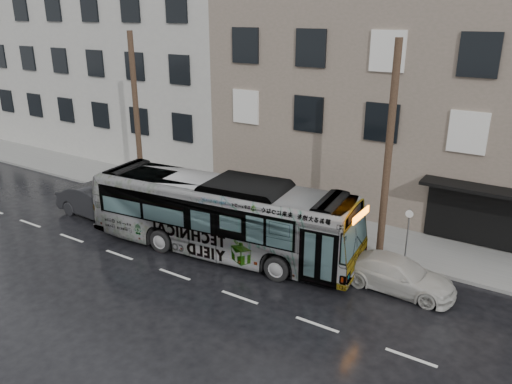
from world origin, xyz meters
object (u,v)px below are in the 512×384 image
Objects in this scene: utility_pole_rear at (137,117)px; bus at (221,216)px; dark_sedan at (100,202)px; sign_post at (407,236)px; utility_pole_front at (388,155)px; white_sedan at (397,274)px.

utility_pole_rear is 8.94m from bus.
bus is at bearing -21.13° from utility_pole_rear.
utility_pole_rear reaches higher than bus.
utility_pole_rear reaches higher than dark_sedan.
sign_post reaches higher than dark_sedan.
dark_sedan is (0.24, -3.27, -3.83)m from utility_pole_rear.
sign_post is (15.10, 0.00, -3.30)m from utility_pole_rear.
bus is at bearing -153.58° from utility_pole_front.
dark_sedan is at bearing -167.60° from sign_post.
white_sedan is 15.21m from dark_sedan.
sign_post is 7.85m from bus.
utility_pole_front reaches higher than sign_post.
utility_pole_rear is 16.05m from white_sedan.
utility_pole_front reaches higher than bus.
sign_post is at bearing -73.20° from bus.
bus is 7.67m from white_sedan.
bus is at bearing -87.54° from dark_sedan.
utility_pole_rear is 2.06× the size of white_sedan.
utility_pole_front is 14.65m from dark_sedan.
sign_post is 0.55× the size of white_sedan.
utility_pole_rear is 0.73× the size of bus.
white_sedan is at bearing -55.43° from utility_pole_front.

